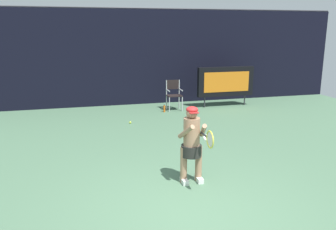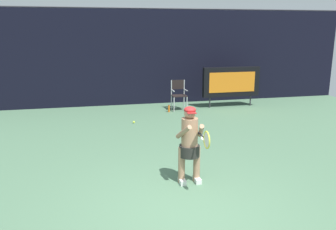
{
  "view_description": "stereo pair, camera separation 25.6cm",
  "coord_description": "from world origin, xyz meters",
  "px_view_note": "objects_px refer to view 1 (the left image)",
  "views": [
    {
      "loc": [
        -1.7,
        -4.92,
        2.87
      ],
      "look_at": [
        0.21,
        2.26,
        1.05
      ],
      "focal_mm": 37.5,
      "sensor_mm": 36.0,
      "label": 1
    },
    {
      "loc": [
        -1.45,
        -4.98,
        2.87
      ],
      "look_at": [
        0.21,
        2.26,
        1.05
      ],
      "focal_mm": 37.5,
      "sensor_mm": 36.0,
      "label": 2
    }
  ],
  "objects_px": {
    "tennis_player": "(192,141)",
    "tennis_racket": "(210,139)",
    "scoreboard": "(226,82)",
    "tennis_ball_loose": "(130,122)",
    "umpire_chair": "(174,93)",
    "water_bottle": "(164,109)"
  },
  "relations": [
    {
      "from": "scoreboard",
      "to": "tennis_player",
      "type": "relative_size",
      "value": 1.48
    },
    {
      "from": "scoreboard",
      "to": "tennis_ball_loose",
      "type": "distance_m",
      "value": 4.31
    },
    {
      "from": "water_bottle",
      "to": "tennis_ball_loose",
      "type": "height_order",
      "value": "water_bottle"
    },
    {
      "from": "tennis_player",
      "to": "tennis_racket",
      "type": "height_order",
      "value": "tennis_player"
    },
    {
      "from": "water_bottle",
      "to": "tennis_racket",
      "type": "relative_size",
      "value": 0.44
    },
    {
      "from": "tennis_racket",
      "to": "tennis_ball_loose",
      "type": "xyz_separation_m",
      "value": [
        -0.58,
        5.19,
        -1.01
      ]
    },
    {
      "from": "umpire_chair",
      "to": "tennis_ball_loose",
      "type": "distance_m",
      "value": 2.46
    },
    {
      "from": "scoreboard",
      "to": "tennis_player",
      "type": "distance_m",
      "value": 7.06
    },
    {
      "from": "tennis_racket",
      "to": "scoreboard",
      "type": "bearing_deg",
      "value": 81.68
    },
    {
      "from": "tennis_racket",
      "to": "tennis_player",
      "type": "bearing_deg",
      "value": 117.61
    },
    {
      "from": "umpire_chair",
      "to": "tennis_player",
      "type": "bearing_deg",
      "value": -102.73
    },
    {
      "from": "tennis_player",
      "to": "water_bottle",
      "type": "bearing_deg",
      "value": 80.74
    },
    {
      "from": "scoreboard",
      "to": "tennis_racket",
      "type": "bearing_deg",
      "value": -116.08
    },
    {
      "from": "umpire_chair",
      "to": "water_bottle",
      "type": "distance_m",
      "value": 0.71
    },
    {
      "from": "tennis_player",
      "to": "tennis_ball_loose",
      "type": "distance_m",
      "value": 4.66
    },
    {
      "from": "water_bottle",
      "to": "umpire_chair",
      "type": "bearing_deg",
      "value": 32.8
    },
    {
      "from": "water_bottle",
      "to": "tennis_ball_loose",
      "type": "distance_m",
      "value": 1.88
    },
    {
      "from": "scoreboard",
      "to": "tennis_ball_loose",
      "type": "bearing_deg",
      "value": -157.71
    },
    {
      "from": "tennis_ball_loose",
      "to": "tennis_player",
      "type": "bearing_deg",
      "value": -84.14
    },
    {
      "from": "tennis_player",
      "to": "tennis_racket",
      "type": "distance_m",
      "value": 0.67
    },
    {
      "from": "tennis_racket",
      "to": "tennis_ball_loose",
      "type": "bearing_deg",
      "value": 114.1
    },
    {
      "from": "water_bottle",
      "to": "tennis_player",
      "type": "relative_size",
      "value": 0.18
    }
  ]
}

